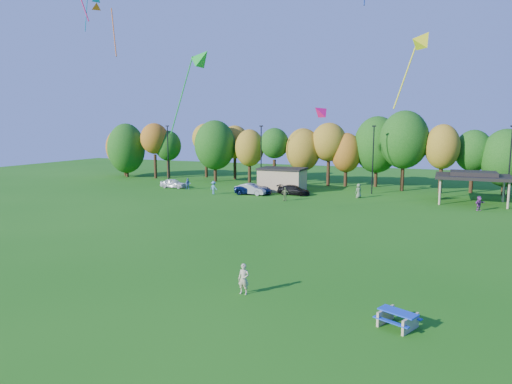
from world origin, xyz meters
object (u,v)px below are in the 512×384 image
at_px(car_b, 251,189).
at_px(kite_flyer, 244,279).
at_px(car_c, 253,189).
at_px(car_a, 173,183).
at_px(car_d, 294,190).
at_px(picnic_table, 398,318).

bearing_deg(car_b, kite_flyer, -151.17).
xyz_separation_m(car_b, car_c, (0.09, 0.46, -0.02)).
height_order(kite_flyer, car_a, kite_flyer).
height_order(car_b, car_d, car_b).
height_order(picnic_table, car_c, car_c).
relative_size(car_b, car_c, 0.87).
height_order(car_c, car_d, car_c).
bearing_deg(kite_flyer, car_d, 101.59).
bearing_deg(picnic_table, car_b, 146.40).
relative_size(car_a, car_b, 0.89).
xyz_separation_m(kite_flyer, car_b, (-13.80, 33.28, -0.12)).
bearing_deg(car_a, car_c, -95.34).
relative_size(kite_flyer, car_a, 0.43).
bearing_deg(car_d, car_b, 116.10).
xyz_separation_m(picnic_table, car_d, (-16.71, 36.29, 0.20)).
distance_m(car_b, car_c, 0.47).
bearing_deg(car_d, kite_flyer, -160.73).
height_order(picnic_table, car_a, car_a).
bearing_deg(picnic_table, car_d, 138.54).
distance_m(picnic_table, car_c, 41.09).
distance_m(picnic_table, car_d, 39.96).
bearing_deg(car_b, car_c, -4.93).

